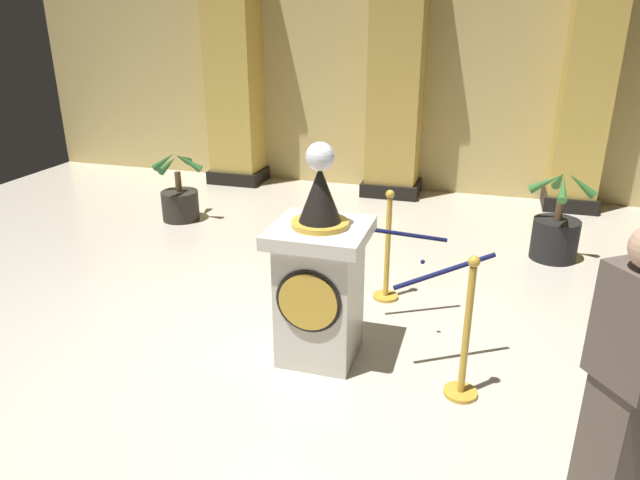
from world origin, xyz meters
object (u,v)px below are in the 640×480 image
(stanchion_near, at_px, (465,349))
(potted_palm_left, at_px, (180,199))
(bystander_guest, at_px, (626,373))
(stanchion_far, at_px, (387,261))
(pedestal_clock, at_px, (320,278))
(potted_palm_right, at_px, (555,233))

(stanchion_near, height_order, potted_palm_left, stanchion_near)
(bystander_guest, bearing_deg, stanchion_far, 125.95)
(pedestal_clock, distance_m, bystander_guest, 2.15)
(bystander_guest, bearing_deg, stanchion_near, 133.49)
(potted_palm_left, bearing_deg, bystander_guest, -38.48)
(stanchion_near, xyz_separation_m, potted_palm_left, (-3.80, 2.82, -0.10))
(pedestal_clock, height_order, stanchion_far, pedestal_clock)
(potted_palm_left, relative_size, potted_palm_right, 0.91)
(pedestal_clock, xyz_separation_m, stanchion_far, (0.32, 1.13, -0.29))
(stanchion_near, distance_m, stanchion_far, 1.55)
(stanchion_near, relative_size, potted_palm_left, 1.16)
(stanchion_far, xyz_separation_m, potted_palm_left, (-3.01, 1.48, -0.10))
(stanchion_far, bearing_deg, potted_palm_right, 42.89)
(stanchion_far, bearing_deg, potted_palm_left, 153.81)
(potted_palm_right, xyz_separation_m, bystander_guest, (-0.03, -3.64, 0.57))
(pedestal_clock, bearing_deg, stanchion_far, 74.21)
(potted_palm_right, bearing_deg, pedestal_clock, -126.27)
(pedestal_clock, bearing_deg, potted_palm_left, 135.93)
(stanchion_far, height_order, bystander_guest, bystander_guest)
(stanchion_near, bearing_deg, stanchion_far, 120.47)
(potted_palm_left, bearing_deg, stanchion_near, -36.57)
(pedestal_clock, xyz_separation_m, potted_palm_right, (1.91, 2.61, -0.37))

